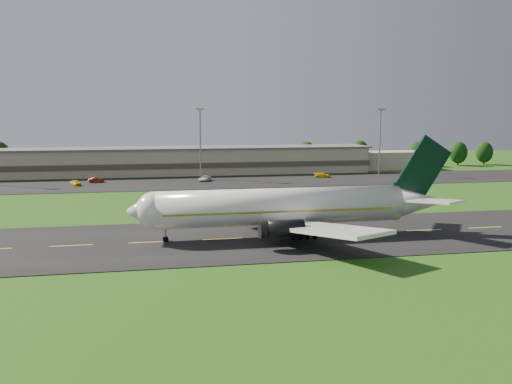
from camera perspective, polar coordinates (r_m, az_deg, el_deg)
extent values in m
plane|color=#1D4511|center=(86.53, -3.32, -4.77)|extent=(360.00, 360.00, 0.00)
cube|color=black|center=(86.52, -3.32, -4.74)|extent=(220.00, 30.00, 0.10)
cube|color=black|center=(157.18, -7.05, 0.92)|extent=(260.00, 30.00, 0.10)
cylinder|color=white|center=(87.29, 2.47, -1.45)|extent=(38.00, 5.62, 5.60)
sphere|color=white|center=(84.81, -10.10, -1.84)|extent=(5.60, 5.60, 5.60)
cone|color=white|center=(84.79, -11.45, -1.87)|extent=(4.00, 5.38, 5.38)
cone|color=white|center=(95.18, 15.74, -0.96)|extent=(9.00, 5.49, 5.49)
cube|color=olive|center=(87.23, 2.15, -1.68)|extent=(35.00, 5.65, 0.28)
cube|color=black|center=(84.71, -10.52, -1.48)|extent=(2.00, 3.00, 0.65)
cube|color=white|center=(78.13, 6.90, -3.72)|extent=(14.11, 20.18, 2.20)
cube|color=white|center=(98.90, 2.90, -1.23)|extent=(14.12, 20.18, 2.20)
cube|color=white|center=(90.69, 17.19, -0.87)|extent=(7.52, 9.38, 0.91)
cube|color=white|center=(99.48, 14.45, -0.02)|extent=(7.53, 9.38, 0.91)
cube|color=black|center=(94.26, 14.96, 0.09)|extent=(5.00, 0.55, 3.00)
cube|color=black|center=(94.98, 16.40, 2.34)|extent=(9.43, 0.45, 10.55)
cylinder|color=black|center=(79.65, 2.79, -3.74)|extent=(5.60, 2.70, 2.70)
cylinder|color=black|center=(94.97, 0.42, -1.84)|extent=(5.60, 2.70, 2.70)
cube|color=tan|center=(180.60, -7.67, 3.06)|extent=(120.00, 15.00, 8.00)
cube|color=#4C4438|center=(180.67, -7.66, 2.81)|extent=(121.00, 15.40, 1.60)
cube|color=#595B60|center=(180.31, -7.69, 4.38)|extent=(122.00, 16.00, 0.50)
cube|color=tan|center=(199.83, 12.78, 3.11)|extent=(28.00, 11.00, 6.00)
cylinder|color=gray|center=(164.70, -5.59, 4.73)|extent=(0.44, 0.44, 20.00)
cube|color=gray|center=(164.47, -5.64, 8.25)|extent=(2.40, 1.20, 0.50)
cylinder|color=gray|center=(178.90, 12.28, 4.84)|extent=(0.44, 0.44, 20.00)
cube|color=gray|center=(178.68, 12.38, 8.07)|extent=(2.40, 1.20, 0.50)
cylinder|color=black|center=(191.91, -18.65, 2.16)|extent=(0.56, 0.56, 2.36)
ellipsoid|color=black|center=(191.67, -18.69, 3.01)|extent=(5.51, 5.51, 6.89)
cylinder|color=black|center=(197.44, 5.08, 2.77)|extent=(0.56, 0.56, 2.92)
ellipsoid|color=black|center=(197.15, 5.09, 3.80)|extent=(6.82, 6.82, 8.52)
cylinder|color=black|center=(205.56, 10.29, 2.88)|extent=(0.56, 0.56, 2.96)
ellipsoid|color=black|center=(205.28, 10.31, 3.89)|extent=(6.92, 6.92, 8.65)
cylinder|color=black|center=(214.64, 15.79, 2.89)|extent=(0.56, 0.56, 2.80)
ellipsoid|color=black|center=(214.39, 15.83, 3.80)|extent=(6.53, 6.53, 8.16)
cylinder|color=black|center=(221.58, 19.54, 2.88)|extent=(0.56, 0.56, 2.73)
ellipsoid|color=black|center=(221.34, 19.58, 3.74)|extent=(6.37, 6.37, 7.97)
cylinder|color=black|center=(228.42, 21.82, 2.89)|extent=(0.56, 0.56, 2.66)
ellipsoid|color=black|center=(228.19, 21.87, 3.71)|extent=(6.22, 6.22, 7.77)
imported|color=yellow|center=(157.10, -17.58, 0.89)|extent=(3.52, 4.66, 1.48)
imported|color=maroon|center=(162.28, -15.70, 1.17)|extent=(4.44, 2.47, 1.39)
imported|color=silver|center=(160.20, -5.14, 1.36)|extent=(4.31, 5.83, 1.47)
imported|color=yellow|center=(169.99, 6.65, 1.70)|extent=(5.08, 3.56, 1.37)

